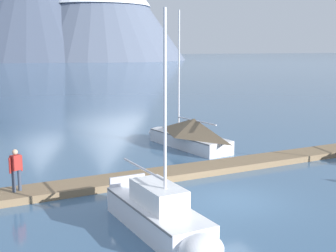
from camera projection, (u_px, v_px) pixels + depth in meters
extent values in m
plane|color=#426689|center=(231.00, 200.00, 17.87)|extent=(700.00, 700.00, 0.00)
cone|color=#424C60|center=(30.00, 0.00, 206.33)|extent=(84.92, 84.92, 53.85)
cube|color=#846B4C|center=(186.00, 172.00, 21.44)|extent=(29.10, 3.24, 0.30)
cylinder|color=#38383D|center=(193.00, 176.00, 20.82)|extent=(27.86, 1.72, 0.24)
cylinder|color=#38383D|center=(178.00, 169.00, 22.06)|extent=(27.86, 1.72, 0.24)
cube|color=white|center=(157.00, 217.00, 14.89)|extent=(1.86, 5.02, 0.88)
ellipsoid|color=white|center=(201.00, 249.00, 12.56)|extent=(1.38, 1.34, 0.84)
cube|color=slate|center=(157.00, 205.00, 14.82)|extent=(1.89, 4.93, 0.06)
cylinder|color=silver|center=(165.00, 112.00, 13.78)|extent=(0.10, 0.10, 6.16)
cylinder|color=silver|center=(143.00, 169.00, 15.53)|extent=(0.30, 3.20, 0.08)
cube|color=white|center=(158.00, 195.00, 14.65)|extent=(1.22, 2.29, 0.70)
cube|color=silver|center=(127.00, 180.00, 16.85)|extent=(1.38, 0.19, 0.36)
cube|color=silver|center=(189.00, 141.00, 27.23)|extent=(2.69, 6.19, 0.79)
ellipsoid|color=silver|center=(160.00, 133.00, 29.88)|extent=(1.68, 1.60, 0.75)
cube|color=slate|center=(189.00, 135.00, 27.17)|extent=(2.71, 6.08, 0.06)
cylinder|color=silver|center=(179.00, 72.00, 27.45)|extent=(0.10, 0.10, 7.26)
cylinder|color=silver|center=(196.00, 121.00, 26.45)|extent=(0.66, 3.53, 0.08)
pyramid|color=#7A664C|center=(194.00, 127.00, 26.71)|extent=(2.74, 5.05, 1.01)
cylinder|color=#384256|center=(14.00, 181.00, 17.85)|extent=(0.14, 0.14, 0.86)
cylinder|color=#384256|center=(20.00, 180.00, 18.05)|extent=(0.14, 0.14, 0.86)
cube|color=#B22823|center=(16.00, 163.00, 17.83)|extent=(0.44, 0.37, 0.60)
sphere|color=tan|center=(15.00, 152.00, 17.75)|extent=(0.22, 0.22, 0.22)
cylinder|color=#B22823|center=(10.00, 166.00, 17.65)|extent=(0.09, 0.09, 0.62)
cylinder|color=#B22823|center=(21.00, 163.00, 18.03)|extent=(0.09, 0.09, 0.62)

